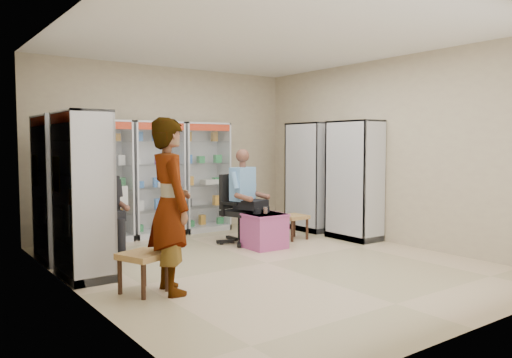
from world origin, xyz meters
TOP-DOWN VIEW (x-y plane):
  - floor at (0.00, 0.00)m, footprint 6.00×6.00m
  - room_shell at (0.00, 0.00)m, footprint 5.02×6.02m
  - cabinet_back_left at (-1.30, 2.73)m, footprint 0.90×0.50m
  - cabinet_back_mid at (-0.35, 2.73)m, footprint 0.90×0.50m
  - cabinet_back_right at (0.60, 2.73)m, footprint 0.90×0.50m
  - cabinet_right_far at (2.23, 1.60)m, footprint 0.90×0.50m
  - cabinet_right_near at (2.23, 0.50)m, footprint 0.90×0.50m
  - cabinet_left_far at (-2.23, 1.80)m, footprint 0.90×0.50m
  - cabinet_left_near at (-2.23, 0.70)m, footprint 0.90×0.50m
  - wooden_chair at (-1.55, 2.00)m, footprint 0.42×0.42m
  - seated_customer at (-1.55, 1.95)m, footprint 0.44×0.60m
  - office_chair at (0.45, 1.32)m, footprint 0.77×0.77m
  - seated_shopkeeper at (0.45, 1.27)m, footprint 0.64×0.77m
  - pink_trunk at (0.56, 0.80)m, footprint 0.57×0.55m
  - tea_glass at (0.59, 0.81)m, footprint 0.07×0.07m
  - woven_stool_a at (1.39, 1.09)m, footprint 0.42×0.42m
  - woven_stool_b at (-1.90, -0.30)m, footprint 0.57×0.57m
  - standing_man at (-1.65, -0.45)m, footprint 0.54×0.74m

SIDE VIEW (x-z plane):
  - floor at x=0.00m, z-range 0.00..0.00m
  - woven_stool_a at x=1.39m, z-range 0.00..0.41m
  - woven_stool_b at x=-1.90m, z-range 0.00..0.44m
  - pink_trunk at x=0.56m, z-range 0.00..0.54m
  - wooden_chair at x=-1.55m, z-range 0.00..0.94m
  - office_chair at x=0.45m, z-range 0.00..1.13m
  - tea_glass at x=0.59m, z-range 0.54..0.64m
  - seated_customer at x=-1.55m, z-range 0.00..1.34m
  - seated_shopkeeper at x=0.45m, z-range 0.00..1.43m
  - standing_man at x=-1.65m, z-range 0.00..1.89m
  - cabinet_back_left at x=-1.30m, z-range 0.00..2.00m
  - cabinet_back_mid at x=-0.35m, z-range 0.00..2.00m
  - cabinet_back_right at x=0.60m, z-range 0.00..2.00m
  - cabinet_right_far at x=2.23m, z-range 0.00..2.00m
  - cabinet_right_near at x=2.23m, z-range 0.00..2.00m
  - cabinet_left_far at x=-2.23m, z-range 0.00..2.00m
  - cabinet_left_near at x=-2.23m, z-range 0.00..2.00m
  - room_shell at x=0.00m, z-range 0.46..3.47m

